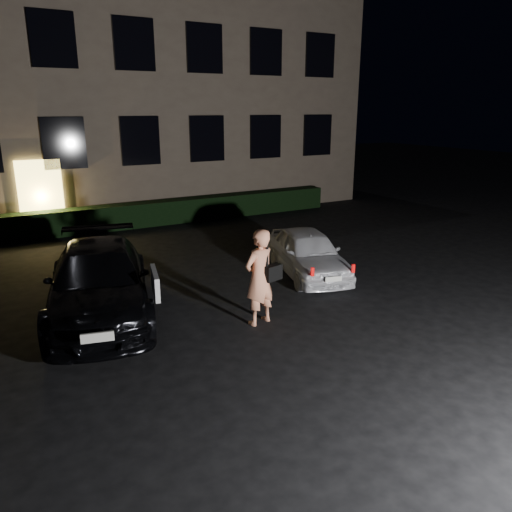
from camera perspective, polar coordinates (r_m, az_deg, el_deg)
ground at (r=9.73m, az=7.54°, el=-8.71°), size 80.00×80.00×0.00m
building at (r=22.68m, az=-16.79°, el=20.65°), size 20.00×8.11×12.00m
hedge at (r=18.65m, az=-12.17°, el=4.74°), size 15.00×0.70×0.85m
sedan at (r=10.76m, az=-17.49°, el=-2.76°), size 3.07×5.22×1.42m
hatch at (r=12.78m, az=5.96°, el=0.39°), size 2.26×3.70×1.18m
man at (r=9.72m, az=0.42°, el=-2.42°), size 0.88×0.63×1.93m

